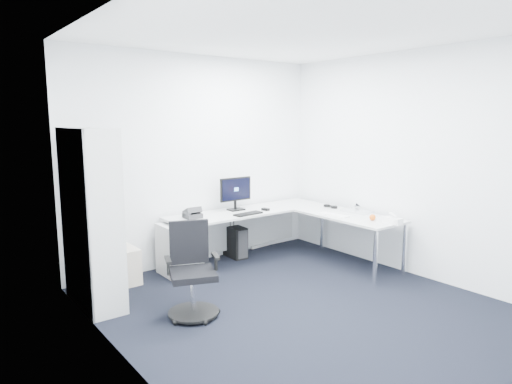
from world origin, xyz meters
TOP-DOWN VIEW (x-y plane):
  - ground at (0.00, 0.00)m, footprint 4.20×4.20m
  - ceiling at (0.00, 0.00)m, footprint 4.20×4.20m
  - wall_back at (0.00, 2.10)m, footprint 3.60×0.02m
  - wall_left at (-1.80, 0.00)m, footprint 0.02×4.20m
  - wall_right at (1.80, 0.00)m, footprint 0.02×4.20m
  - l_desk at (0.55, 1.40)m, footprint 2.32×1.30m
  - drawer_pedestal at (-0.50, 1.74)m, footprint 0.41×0.51m
  - bookshelf at (-1.62, 1.45)m, footprint 0.35×0.90m
  - task_chair at (-0.97, 0.57)m, footprint 0.66×0.66m
  - black_pc_tower at (0.45, 1.96)m, footprint 0.21×0.45m
  - beige_pc_tower at (-1.12, 1.88)m, footprint 0.20×0.44m
  - power_strip at (1.02, 2.11)m, footprint 0.34×0.09m
  - monitor at (0.41, 1.83)m, footprint 0.48×0.15m
  - black_keyboard at (0.37, 1.51)m, footprint 0.41×0.18m
  - mouse at (0.71, 1.58)m, footprint 0.08×0.11m
  - desk_phone at (-0.30, 1.76)m, footprint 0.20×0.20m
  - laptop at (1.61, 0.77)m, footprint 0.41×0.40m
  - white_keyboard at (1.21, 0.80)m, footprint 0.16×0.42m
  - headphones at (1.56, 1.20)m, footprint 0.13×0.21m
  - orange_fruit at (1.36, 0.31)m, footprint 0.08×0.08m
  - tissue_box at (1.41, 0.06)m, footprint 0.11×0.21m

SIDE VIEW (x-z plane):
  - ground at x=0.00m, z-range 0.00..0.00m
  - power_strip at x=1.02m, z-range 0.00..0.04m
  - beige_pc_tower at x=-1.12m, z-range 0.00..0.42m
  - black_pc_tower at x=0.45m, z-range 0.00..0.43m
  - drawer_pedestal at x=-0.50m, z-range 0.00..0.62m
  - l_desk at x=0.55m, z-range 0.00..0.68m
  - task_chair at x=-0.97m, z-range 0.00..0.91m
  - white_keyboard at x=1.21m, z-range 0.68..0.69m
  - black_keyboard at x=0.37m, z-range 0.68..0.70m
  - mouse at x=0.71m, z-range 0.68..0.71m
  - headphones at x=1.56m, z-range 0.68..0.73m
  - tissue_box at x=1.41m, z-range 0.68..0.75m
  - orange_fruit at x=1.36m, z-range 0.68..0.75m
  - desk_phone at x=-0.30m, z-range 0.68..0.81m
  - laptop at x=1.61m, z-range 0.68..0.94m
  - bookshelf at x=-1.62m, z-range 0.00..1.81m
  - monitor at x=0.41m, z-range 0.68..1.13m
  - wall_back at x=0.00m, z-range 0.00..2.70m
  - wall_left at x=-1.80m, z-range 0.00..2.70m
  - wall_right at x=1.80m, z-range 0.00..2.70m
  - ceiling at x=0.00m, z-range 2.70..2.70m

